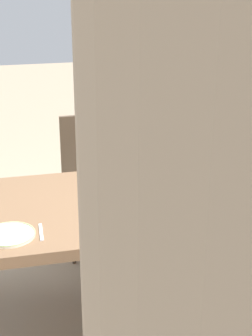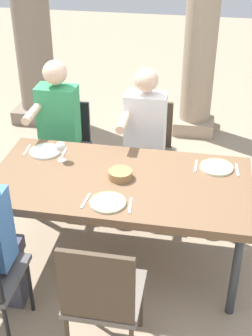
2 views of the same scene
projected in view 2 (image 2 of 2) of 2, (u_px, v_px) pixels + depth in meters
name	position (u px, v px, depth m)	size (l,w,h in m)	color
ground_plane	(121.00, 258.00, 3.71)	(16.00, 16.00, 0.00)	gray
dining_table	(120.00, 186.00, 3.35)	(1.85, 0.95, 0.75)	brown
chair_west_north	(65.00, 142.00, 4.30)	(0.44, 0.44, 0.86)	#4F4F50
chair_mid_north	(147.00, 146.00, 4.17)	(0.44, 0.44, 0.92)	#6A6158
chair_mid_south	(102.00, 294.00, 2.66)	(0.44, 0.44, 0.95)	#6A6158
diner_man_white	(143.00, 141.00, 3.93)	(0.35, 0.49, 1.30)	#3F3F4C
diner_guest_third	(57.00, 132.00, 4.04)	(0.35, 0.49, 1.32)	#3F3F4C
stone_column_near	(29.00, 3.00, 5.20)	(0.56, 0.56, 2.85)	gray
stone_column_centre	(203.00, 12.00, 4.92)	(0.47, 0.47, 2.80)	tan
plate_0	(45.00, 151.00, 3.65)	(0.25, 0.25, 0.02)	white
wine_glass_0	(61.00, 147.00, 3.48)	(0.08, 0.08, 0.16)	white
fork_0	(27.00, 150.00, 3.67)	(0.02, 0.17, 0.01)	silver
spoon_0	(64.00, 154.00, 3.63)	(0.02, 0.17, 0.01)	silver
plate_1	(108.00, 202.00, 3.06)	(0.24, 0.24, 0.02)	silver
fork_1	(86.00, 201.00, 3.09)	(0.02, 0.17, 0.01)	silver
spoon_1	(130.00, 205.00, 3.04)	(0.02, 0.17, 0.01)	silver
plate_2	(217.00, 167.00, 3.44)	(0.25, 0.25, 0.02)	silver
fork_2	(196.00, 166.00, 3.47)	(0.02, 0.17, 0.01)	silver
spoon_2	(237.00, 170.00, 3.42)	(0.02, 0.17, 0.01)	silver
bread_basket	(120.00, 174.00, 3.32)	(0.17, 0.17, 0.06)	#9E7547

